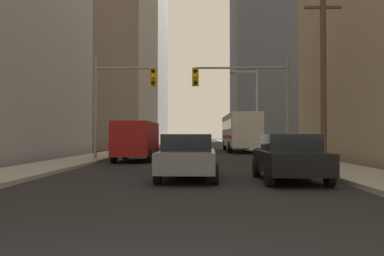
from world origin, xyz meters
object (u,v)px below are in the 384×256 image
cargo_van_red (137,139)px  city_bus (240,131)px  sedan_black (289,157)px  traffic_signal_near_right (245,90)px  sedan_navy (189,148)px  traffic_signal_near_left (122,92)px  sedan_green (196,142)px  sedan_grey (188,157)px

cargo_van_red → city_bus: bearing=62.2°
cargo_van_red → sedan_black: 12.04m
sedan_black → traffic_signal_near_right: (-0.32, 9.99, 3.35)m
sedan_navy → traffic_signal_near_left: (-3.87, -0.68, 3.27)m
cargo_van_red → sedan_green: 22.28m
sedan_grey → sedan_navy: size_ratio=0.99×
city_bus → traffic_signal_near_right: bearing=-94.4°
city_bus → sedan_green: 9.18m
sedan_grey → traffic_signal_near_right: bearing=72.7°
city_bus → traffic_signal_near_left: (-8.20, -14.01, 2.11)m
sedan_grey → sedan_black: bearing=-8.0°
sedan_grey → sedan_green: size_ratio=1.00×
traffic_signal_near_left → cargo_van_red: bearing=5.1°
cargo_van_red → sedan_green: size_ratio=1.23×
traffic_signal_near_left → sedan_grey: bearing=-66.5°
sedan_black → sedan_green: size_ratio=0.99×
sedan_green → city_bus: bearing=-62.9°
sedan_grey → traffic_signal_near_right: (2.97, 9.53, 3.35)m
cargo_van_red → sedan_green: (3.20, 22.04, -0.52)m
cargo_van_red → sedan_grey: cargo_van_red is taller
sedan_navy → traffic_signal_near_left: size_ratio=0.71×
cargo_van_red → sedan_green: cargo_van_red is taller
sedan_black → sedan_green: bearing=96.0°
sedan_black → traffic_signal_near_left: size_ratio=0.70×
city_bus → sedan_grey: size_ratio=2.72×
traffic_signal_near_left → traffic_signal_near_right: (7.11, 0.00, 0.09)m
city_bus → sedan_grey: bearing=-99.8°
city_bus → sedan_grey: 23.92m
sedan_navy → traffic_signal_near_right: (3.24, -0.68, 3.35)m
sedan_grey → sedan_black: 3.32m
sedan_grey → sedan_green: same height
sedan_navy → traffic_signal_near_left: bearing=-170.1°
cargo_van_red → sedan_black: bearing=-56.8°
cargo_van_red → traffic_signal_near_left: bearing=-174.9°
cargo_van_red → sedan_grey: 10.17m
city_bus → sedan_grey: (-4.05, -23.54, -1.16)m
city_bus → sedan_green: (-4.15, 8.11, -1.16)m
sedan_black → sedan_navy: size_ratio=0.99×
city_bus → sedan_black: (-0.76, -24.00, -1.16)m
sedan_black → traffic_signal_near_left: (-7.43, 9.99, 3.27)m
city_bus → sedan_navy: bearing=-108.0°
city_bus → cargo_van_red: size_ratio=2.21×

